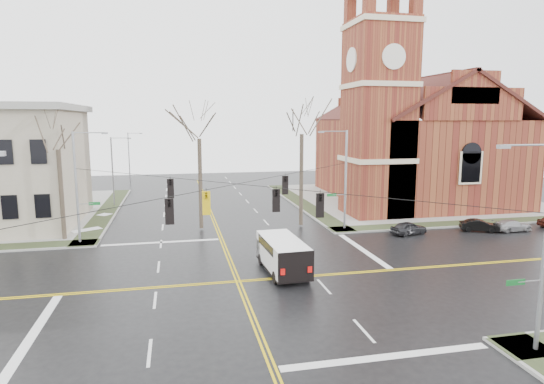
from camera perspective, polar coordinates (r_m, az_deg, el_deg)
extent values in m
plane|color=black|center=(29.20, -4.27, -11.12)|extent=(120.00, 120.00, 0.00)
cube|color=gray|center=(60.35, 16.45, -0.86)|extent=(30.00, 30.00, 0.15)
cube|color=#2A321B|center=(55.14, 3.74, -1.33)|extent=(2.00, 30.00, 0.02)
cube|color=#2A321B|center=(48.89, 24.16, -3.45)|extent=(30.00, 2.00, 0.02)
cube|color=#2A321B|center=(53.65, -19.97, -2.15)|extent=(2.00, 30.00, 0.02)
cube|color=gold|center=(29.19, -4.51, -11.12)|extent=(0.12, 100.00, 0.01)
cube|color=gold|center=(29.22, -4.03, -11.09)|extent=(0.12, 100.00, 0.01)
cube|color=gold|center=(29.09, -4.24, -11.19)|extent=(100.00, 0.12, 0.01)
cube|color=gold|center=(29.31, -4.31, -11.03)|extent=(100.00, 0.12, 0.01)
cube|color=silver|center=(21.29, 14.27, -19.39)|extent=(9.50, 0.50, 0.01)
cube|color=silver|center=(39.02, -13.75, -6.15)|extent=(9.50, 0.50, 0.01)
cube|color=silver|center=(25.30, -27.76, -15.44)|extent=(0.50, 9.50, 0.01)
cube|color=silver|center=(36.55, 11.27, -7.10)|extent=(0.50, 9.50, 0.01)
cube|color=maroon|center=(48.76, 13.12, 8.74)|extent=(6.00, 6.00, 20.00)
cube|color=beige|center=(49.67, 13.53, 19.76)|extent=(6.30, 6.30, 0.50)
cylinder|color=silver|center=(46.40, 15.05, 16.10)|extent=(2.40, 0.15, 2.40)
cylinder|color=silver|center=(47.92, 9.94, 16.03)|extent=(0.15, 2.40, 2.40)
cube|color=maroon|center=(61.09, 17.04, 3.89)|extent=(18.00, 24.00, 10.00)
cube|color=maroon|center=(52.01, 11.21, 0.17)|extent=(2.00, 5.00, 4.40)
cylinder|color=gray|center=(41.88, 9.22, 1.50)|extent=(0.20, 0.20, 9.00)
cylinder|color=gray|center=(41.87, 8.41, -0.35)|extent=(1.20, 0.06, 0.06)
cube|color=#116526|center=(41.63, 7.50, -0.38)|extent=(0.90, 0.04, 0.25)
cylinder|color=gray|center=(41.13, 7.80, 7.55)|extent=(2.40, 0.08, 0.08)
cube|color=gray|center=(40.74, 6.20, 7.50)|extent=(0.50, 0.22, 0.15)
cylinder|color=gray|center=(39.84, -23.34, 0.50)|extent=(0.20, 0.20, 9.00)
cylinder|color=gray|center=(39.93, -22.38, -1.39)|extent=(1.20, 0.06, 0.06)
cube|color=#116526|center=(39.81, -21.39, -1.36)|extent=(0.90, 0.04, 0.25)
cylinder|color=gray|center=(39.27, -22.01, 6.92)|extent=(2.40, 0.08, 0.08)
cube|color=gray|center=(39.08, -20.26, 6.94)|extent=(0.50, 0.22, 0.15)
cylinder|color=gray|center=(22.41, 29.64, -9.70)|extent=(1.20, 0.06, 0.06)
cube|color=#116526|center=(21.97, 28.26, -9.96)|extent=(0.90, 0.04, 0.25)
cylinder|color=gray|center=(21.00, 29.64, 5.14)|extent=(2.40, 0.08, 0.08)
cube|color=gray|center=(20.22, 27.07, 5.09)|extent=(0.50, 0.22, 0.15)
cylinder|color=black|center=(27.69, -4.42, 1.02)|extent=(23.02, 23.02, 0.03)
cylinder|color=black|center=(27.69, -4.42, 1.02)|extent=(23.02, 23.02, 0.03)
imported|color=black|center=(23.64, -12.75, -2.41)|extent=(0.21, 0.26, 1.30)
imported|color=black|center=(32.43, 1.66, 0.88)|extent=(0.21, 0.26, 1.30)
imported|color=gold|center=(25.65, -8.23, -1.39)|extent=(0.21, 0.26, 1.30)
imported|color=black|center=(31.52, -12.61, 0.42)|extent=(0.21, 0.26, 1.30)
imported|color=black|center=(24.83, 6.04, -1.69)|extent=(0.21, 0.26, 1.30)
imported|color=black|center=(26.21, 0.52, -1.07)|extent=(0.21, 0.26, 1.30)
cylinder|color=gray|center=(55.96, -19.37, 2.41)|extent=(0.16, 0.16, 8.00)
cylinder|color=gray|center=(55.57, -18.56, 6.45)|extent=(2.00, 0.07, 0.07)
cube|color=gray|center=(55.46, -17.52, 6.44)|extent=(0.45, 0.20, 0.13)
cylinder|color=gray|center=(75.76, -17.50, 4.10)|extent=(0.16, 0.16, 8.00)
cylinder|color=gray|center=(75.46, -16.88, 7.08)|extent=(2.00, 0.07, 0.07)
cube|color=gray|center=(75.39, -16.12, 7.08)|extent=(0.45, 0.20, 0.13)
cube|color=white|center=(30.33, 1.36, -7.70)|extent=(2.52, 5.90, 1.86)
cube|color=white|center=(32.64, 0.17, -6.99)|extent=(2.29, 1.09, 1.31)
cube|color=black|center=(32.83, 0.00, -5.80)|extent=(2.03, 0.23, 0.88)
cube|color=black|center=(30.37, 1.25, -6.50)|extent=(2.45, 4.05, 0.60)
cube|color=#B70C0A|center=(27.47, 1.36, -9.99)|extent=(0.27, 0.09, 0.37)
cube|color=#B70C0A|center=(27.97, 4.77, -9.67)|extent=(0.27, 0.09, 0.37)
cube|color=black|center=(30.62, 1.35, -9.41)|extent=(2.58, 5.96, 0.11)
cylinder|color=black|center=(32.13, -1.36, -8.46)|extent=(0.32, 0.80, 0.79)
cylinder|color=black|center=(32.63, 2.12, -8.18)|extent=(0.32, 0.80, 0.79)
cylinder|color=black|center=(28.61, 0.47, -10.69)|extent=(0.32, 0.80, 0.79)
cylinder|color=black|center=(29.17, 4.35, -10.32)|extent=(0.32, 0.80, 0.79)
imported|color=black|center=(42.15, 16.78, -4.34)|extent=(3.64, 2.17, 1.16)
imported|color=black|center=(45.52, 24.57, -3.85)|extent=(3.52, 2.39, 1.10)
imported|color=#9D9D9F|center=(47.02, 27.94, -3.73)|extent=(3.65, 1.59, 1.05)
cylinder|color=#382F23|center=(41.57, -24.90, -0.32)|extent=(0.36, 0.36, 7.51)
cylinder|color=#382F23|center=(41.93, -8.98, 1.00)|extent=(0.36, 0.36, 8.25)
cylinder|color=#382F23|center=(42.82, 3.69, 1.51)|extent=(0.36, 0.36, 8.62)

